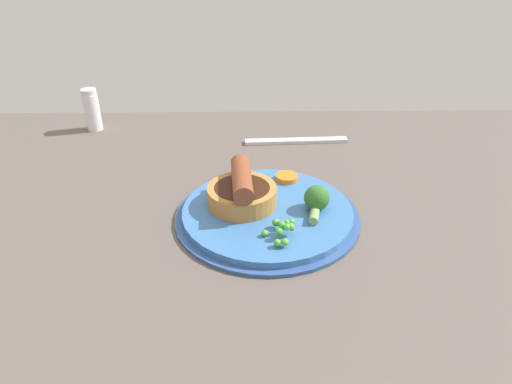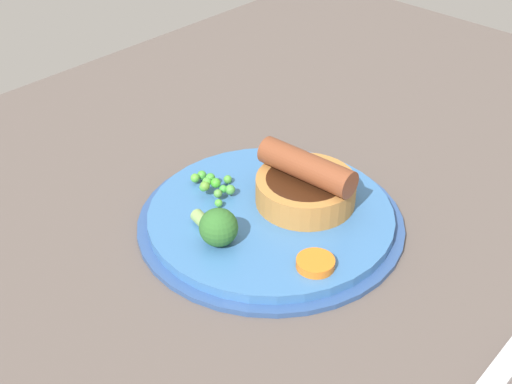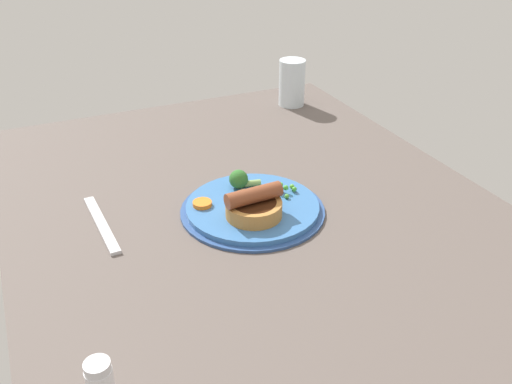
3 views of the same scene
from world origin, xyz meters
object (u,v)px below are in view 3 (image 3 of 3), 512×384
object	(u,v)px
broccoli_floret_far	(240,179)
carrot_slice_0	(202,204)
pea_pile	(281,188)
dinner_plate	(253,209)
sausage_pudding	(254,206)
fork	(101,224)
drinking_glass	(292,83)

from	to	relation	value
broccoli_floret_far	carrot_slice_0	distance (cm)	8.73
pea_pile	dinner_plate	bearing A→B (deg)	-75.99
dinner_plate	broccoli_floret_far	distance (cm)	6.67
sausage_pudding	carrot_slice_0	xyz separation A→B (cm)	(-6.36, -6.43, -1.49)
broccoli_floret_far	fork	xyz separation A→B (cm)	(0.17, -24.10, -2.64)
pea_pile	broccoli_floret_far	world-z (taller)	broccoli_floret_far
sausage_pudding	drinking_glass	world-z (taller)	drinking_glass
dinner_plate	drinking_glass	bearing A→B (deg)	145.25
drinking_glass	pea_pile	bearing A→B (deg)	-29.75
dinner_plate	pea_pile	xyz separation A→B (cm)	(-1.48, 5.92, 1.74)
drinking_glass	fork	bearing A→B (deg)	-55.93
sausage_pudding	fork	bearing A→B (deg)	-25.76
dinner_plate	broccoli_floret_far	world-z (taller)	broccoli_floret_far
dinner_plate	broccoli_floret_far	size ratio (longest dim) A/B	4.32
pea_pile	carrot_slice_0	world-z (taller)	pea_pile
carrot_slice_0	broccoli_floret_far	bearing A→B (deg)	111.21
sausage_pudding	broccoli_floret_far	distance (cm)	9.63
fork	sausage_pudding	bearing A→B (deg)	64.87
pea_pile	drinking_glass	distance (cm)	46.29
broccoli_floret_far	carrot_slice_0	size ratio (longest dim) A/B	1.76
dinner_plate	drinking_glass	world-z (taller)	drinking_glass
carrot_slice_0	sausage_pudding	bearing A→B (deg)	45.35
fork	drinking_glass	bearing A→B (deg)	121.44
pea_pile	broccoli_floret_far	distance (cm)	7.31
carrot_slice_0	fork	xyz separation A→B (cm)	(-2.96, -16.04, -1.47)
sausage_pudding	fork	distance (cm)	24.50
dinner_plate	sausage_pudding	distance (cm)	4.41
dinner_plate	fork	xyz separation A→B (cm)	(-6.04, -23.71, -0.27)
pea_pile	fork	bearing A→B (deg)	-98.76
fork	drinking_glass	world-z (taller)	drinking_glass
broccoli_floret_far	dinner_plate	bearing A→B (deg)	99.54
dinner_plate	sausage_pudding	world-z (taller)	sausage_pudding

